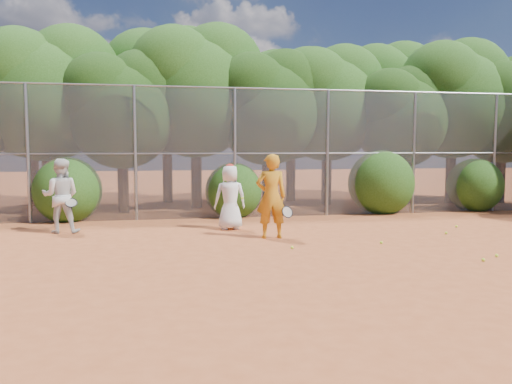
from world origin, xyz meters
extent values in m
plane|color=#A64D25|center=(0.00, 0.00, 0.00)|extent=(80.00, 80.00, 0.00)
cylinder|color=gray|center=(-7.00, 6.00, 2.00)|extent=(0.09, 0.09, 4.00)
cylinder|color=gray|center=(-4.00, 6.00, 2.00)|extent=(0.09, 0.09, 4.00)
cylinder|color=gray|center=(-1.00, 6.00, 2.00)|extent=(0.09, 0.09, 4.00)
cylinder|color=gray|center=(2.00, 6.00, 2.00)|extent=(0.09, 0.09, 4.00)
cylinder|color=gray|center=(5.00, 6.00, 2.00)|extent=(0.09, 0.09, 4.00)
cylinder|color=gray|center=(8.00, 6.00, 2.00)|extent=(0.09, 0.09, 4.00)
cylinder|color=gray|center=(0.00, 6.00, 4.00)|extent=(20.00, 0.05, 0.05)
cylinder|color=gray|center=(0.00, 6.00, 2.00)|extent=(20.00, 0.04, 0.04)
cube|color=slate|center=(0.00, 6.00, 2.00)|extent=(20.00, 0.02, 4.00)
cylinder|color=black|center=(-7.00, 8.50, 1.26)|extent=(0.38, 0.38, 2.52)
sphere|color=#1E4411|center=(-7.00, 8.50, 3.73)|extent=(4.03, 4.03, 4.03)
sphere|color=#1E4411|center=(-6.19, 8.90, 4.74)|extent=(3.23, 3.23, 3.23)
sphere|color=#1E4411|center=(-7.71, 8.20, 4.54)|extent=(3.02, 3.02, 3.02)
cylinder|color=black|center=(-4.50, 7.80, 1.08)|extent=(0.36, 0.36, 2.17)
sphere|color=black|center=(-4.50, 7.80, 3.21)|extent=(3.47, 3.47, 3.47)
sphere|color=black|center=(-3.81, 8.15, 4.08)|extent=(2.78, 2.78, 2.78)
sphere|color=black|center=(-5.11, 7.54, 3.91)|extent=(2.60, 2.60, 2.60)
cylinder|color=black|center=(-2.00, 8.80, 1.33)|extent=(0.39, 0.39, 2.66)
sphere|color=#1E4411|center=(-2.00, 8.80, 3.94)|extent=(4.26, 4.26, 4.26)
sphere|color=#1E4411|center=(-1.15, 9.23, 5.00)|extent=(3.40, 3.40, 3.40)
sphere|color=#1E4411|center=(-2.74, 8.48, 4.79)|extent=(3.19, 3.19, 3.19)
cylinder|color=black|center=(0.50, 8.20, 1.14)|extent=(0.37, 0.37, 2.27)
sphere|color=black|center=(0.50, 8.20, 3.37)|extent=(3.64, 3.64, 3.64)
sphere|color=black|center=(1.23, 8.56, 4.28)|extent=(2.91, 2.91, 2.91)
sphere|color=black|center=(-0.14, 7.93, 4.10)|extent=(2.73, 2.73, 2.73)
cylinder|color=black|center=(3.00, 9.00, 1.22)|extent=(0.38, 0.38, 2.45)
sphere|color=#1E4411|center=(3.00, 9.00, 3.63)|extent=(3.92, 3.92, 3.92)
sphere|color=#1E4411|center=(3.78, 9.39, 4.61)|extent=(3.14, 3.14, 3.14)
sphere|color=#1E4411|center=(2.31, 8.71, 4.41)|extent=(2.94, 2.94, 2.94)
cylinder|color=black|center=(5.50, 8.00, 1.05)|extent=(0.36, 0.36, 2.10)
sphere|color=black|center=(5.50, 8.00, 3.11)|extent=(3.36, 3.36, 3.36)
sphere|color=black|center=(6.17, 8.34, 3.95)|extent=(2.69, 2.69, 2.69)
sphere|color=black|center=(4.91, 7.75, 3.78)|extent=(2.52, 2.52, 2.52)
cylinder|color=black|center=(8.00, 8.60, 1.29)|extent=(0.39, 0.39, 2.59)
sphere|color=#1E4411|center=(8.00, 8.60, 3.83)|extent=(4.14, 4.14, 4.14)
sphere|color=#1E4411|center=(8.83, 9.01, 4.87)|extent=(3.32, 3.32, 3.32)
sphere|color=#1E4411|center=(7.27, 8.29, 4.66)|extent=(3.11, 3.11, 3.11)
cylinder|color=black|center=(10.00, 8.30, 1.15)|extent=(0.37, 0.37, 2.31)
sphere|color=black|center=(10.00, 8.30, 3.42)|extent=(3.70, 3.70, 3.70)
sphere|color=black|center=(9.35, 8.02, 4.16)|extent=(2.77, 2.77, 2.77)
cylinder|color=black|center=(-8.00, 10.80, 1.31)|extent=(0.39, 0.39, 2.62)
sphere|color=#1E4411|center=(-8.00, 10.80, 3.88)|extent=(4.20, 4.20, 4.20)
sphere|color=#1E4411|center=(-7.16, 11.22, 4.94)|extent=(3.36, 3.36, 3.36)
sphere|color=#1E4411|center=(-8.73, 10.49, 4.72)|extent=(3.15, 3.15, 3.15)
cylinder|color=black|center=(-3.00, 11.00, 1.40)|extent=(0.40, 0.40, 2.80)
sphere|color=#1E4411|center=(-3.00, 11.00, 4.14)|extent=(4.48, 4.48, 4.48)
sphere|color=#1E4411|center=(-2.10, 11.45, 5.26)|extent=(3.58, 3.58, 3.58)
sphere|color=#1E4411|center=(-3.78, 10.66, 5.04)|extent=(3.36, 3.36, 3.36)
cylinder|color=black|center=(2.00, 10.60, 1.26)|extent=(0.38, 0.38, 2.52)
sphere|color=#1E4411|center=(2.00, 10.60, 3.73)|extent=(4.03, 4.03, 4.03)
sphere|color=#1E4411|center=(2.81, 11.00, 4.74)|extent=(3.23, 3.23, 3.23)
sphere|color=#1E4411|center=(1.29, 10.30, 4.54)|extent=(3.02, 3.02, 3.02)
cylinder|color=black|center=(6.50, 11.20, 1.36)|extent=(0.40, 0.40, 2.73)
sphere|color=#1E4411|center=(6.50, 11.20, 4.04)|extent=(4.37, 4.37, 4.37)
sphere|color=#1E4411|center=(7.37, 11.64, 5.13)|extent=(3.49, 3.49, 3.49)
sphere|color=#1E4411|center=(5.74, 10.87, 4.91)|extent=(3.28, 3.28, 3.28)
sphere|color=#1E4411|center=(-6.00, 6.30, 1.00)|extent=(2.00, 2.00, 2.00)
sphere|color=#1E4411|center=(-1.00, 6.30, 0.90)|extent=(1.80, 1.80, 1.80)
sphere|color=#1E4411|center=(4.00, 6.30, 1.10)|extent=(2.20, 2.20, 2.20)
sphere|color=#1E4411|center=(7.50, 6.30, 0.95)|extent=(1.90, 1.90, 1.90)
imported|color=#C37D17|center=(-0.67, 2.28, 1.01)|extent=(0.76, 0.51, 2.02)
torus|color=black|center=(-0.32, 2.08, 0.65)|extent=(0.33, 0.24, 0.29)
cylinder|color=black|center=(-0.39, 2.27, 0.57)|extent=(0.12, 0.27, 0.14)
imported|color=white|center=(-1.46, 3.76, 0.86)|extent=(0.86, 0.58, 1.72)
ellipsoid|color=#B52419|center=(-1.46, 3.76, 1.68)|extent=(0.22, 0.22, 0.13)
sphere|color=#C4F12B|center=(-1.16, 3.56, 0.85)|extent=(0.07, 0.07, 0.07)
imported|color=silver|center=(-5.78, 4.04, 0.95)|extent=(0.94, 0.74, 1.90)
torus|color=black|center=(-5.48, 3.74, 0.80)|extent=(0.33, 0.27, 0.23)
cylinder|color=black|center=(-5.50, 3.89, 0.65)|extent=(0.06, 0.22, 0.22)
sphere|color=#C4F12B|center=(1.61, 1.08, 0.03)|extent=(0.07, 0.07, 0.07)
sphere|color=#C4F12B|center=(3.76, 1.96, 0.03)|extent=(0.07, 0.07, 0.07)
sphere|color=#C4F12B|center=(2.76, -0.93, 0.03)|extent=(0.07, 0.07, 0.07)
sphere|color=#C4F12B|center=(-0.52, 0.90, 0.03)|extent=(0.07, 0.07, 0.07)
sphere|color=#C4F12B|center=(4.65, 2.90, 0.03)|extent=(0.07, 0.07, 0.07)
sphere|color=#C4F12B|center=(3.26, -0.64, 0.03)|extent=(0.07, 0.07, 0.07)
camera|label=1|loc=(-3.25, -9.30, 2.15)|focal=35.00mm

